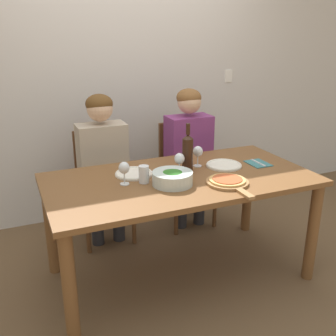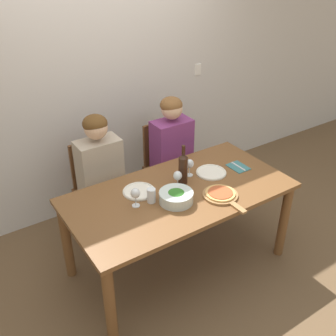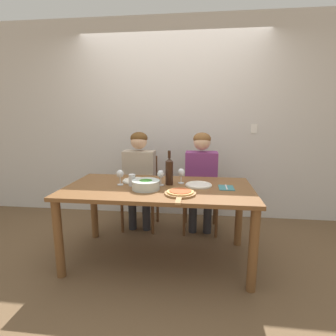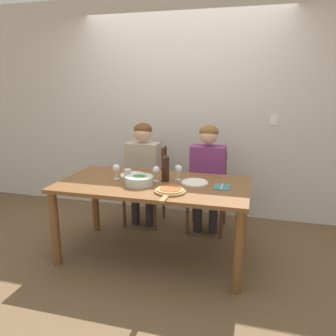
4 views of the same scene
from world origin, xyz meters
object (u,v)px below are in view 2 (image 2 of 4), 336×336
(wine_glass_right, at_px, (190,165))
(wine_glass_left, at_px, (135,194))
(person_woman, at_px, (101,168))
(fork_on_napkin, at_px, (238,167))
(chair_left, at_px, (98,186))
(dinner_plate_right, at_px, (211,172))
(broccoli_bowl, at_px, (176,197))
(dinner_plate_left, at_px, (139,191))
(wine_bottle, at_px, (183,168))
(chair_right, at_px, (166,163))
(person_man, at_px, (173,146))
(pizza_on_board, at_px, (221,195))
(water_tumbler, at_px, (151,195))
(wine_glass_centre, at_px, (178,176))

(wine_glass_right, bearing_deg, wine_glass_left, -167.32)
(person_woman, xyz_separation_m, fork_on_napkin, (0.99, -0.68, 0.02))
(chair_left, height_order, dinner_plate_right, chair_left)
(chair_left, distance_m, wine_glass_right, 0.94)
(person_woman, relative_size, broccoli_bowl, 4.74)
(dinner_plate_left, distance_m, wine_glass_left, 0.21)
(wine_bottle, xyz_separation_m, wine_glass_right, (0.11, 0.06, -0.03))
(chair_right, bearing_deg, person_man, -90.00)
(pizza_on_board, bearing_deg, wine_glass_right, 92.96)
(person_woman, xyz_separation_m, dinner_plate_left, (0.08, -0.54, 0.03))
(dinner_plate_left, xyz_separation_m, fork_on_napkin, (0.91, -0.14, -0.01))
(dinner_plate_left, bearing_deg, chair_right, 43.49)
(person_man, bearing_deg, fork_on_napkin, -71.16)
(dinner_plate_right, bearing_deg, dinner_plate_left, 172.34)
(person_man, distance_m, wine_bottle, 0.71)
(dinner_plate_left, xyz_separation_m, wine_glass_left, (-0.11, -0.15, 0.10))
(pizza_on_board, bearing_deg, dinner_plate_left, 141.15)
(chair_left, bearing_deg, water_tumbler, -83.46)
(person_man, xyz_separation_m, wine_glass_right, (-0.20, -0.55, 0.12))
(person_woman, bearing_deg, person_man, 0.00)
(chair_left, xyz_separation_m, dinner_plate_right, (0.73, -0.74, 0.27))
(broccoli_bowl, bearing_deg, dinner_plate_left, 122.36)
(wine_bottle, bearing_deg, person_man, 62.79)
(dinner_plate_right, bearing_deg, water_tumbler, -173.11)
(person_woman, height_order, dinner_plate_right, person_woman)
(chair_right, bearing_deg, wine_bottle, -113.59)
(pizza_on_board, bearing_deg, chair_left, 118.86)
(water_tumbler, bearing_deg, wine_bottle, 13.86)
(wine_glass_left, relative_size, wine_glass_right, 1.00)
(person_man, relative_size, dinner_plate_right, 4.80)
(person_woman, distance_m, person_man, 0.76)
(water_tumbler, distance_m, fork_on_napkin, 0.90)
(pizza_on_board, bearing_deg, water_tumbler, 154.06)
(chair_right, xyz_separation_m, pizza_on_board, (-0.18, -1.05, 0.28))
(water_tumbler, xyz_separation_m, fork_on_napkin, (0.90, 0.03, -0.05))
(wine_glass_centre, bearing_deg, dinner_plate_left, 158.24)
(chair_right, height_order, wine_glass_left, wine_glass_left)
(person_woman, distance_m, fork_on_napkin, 1.20)
(chair_right, relative_size, dinner_plate_left, 3.54)
(wine_glass_left, bearing_deg, water_tumbler, -8.36)
(person_man, bearing_deg, dinner_plate_right, -92.63)
(pizza_on_board, distance_m, wine_glass_right, 0.40)
(person_man, xyz_separation_m, pizza_on_board, (-0.18, -0.94, 0.03))
(wine_bottle, distance_m, dinner_plate_left, 0.40)
(person_man, height_order, water_tumbler, person_man)
(person_man, bearing_deg, chair_left, 171.83)
(person_woman, relative_size, dinner_plate_right, 4.80)
(chair_right, bearing_deg, fork_on_napkin, -73.63)
(broccoli_bowl, relative_size, water_tumbler, 2.28)
(wine_bottle, height_order, dinner_plate_left, wine_bottle)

